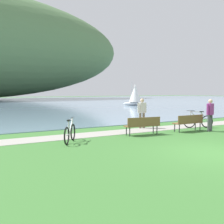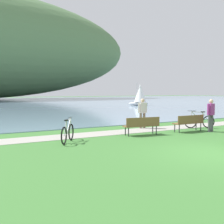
{
  "view_description": "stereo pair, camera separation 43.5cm",
  "coord_description": "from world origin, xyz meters",
  "px_view_note": "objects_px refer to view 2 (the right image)",
  "views": [
    {
      "loc": [
        -8.08,
        -6.31,
        2.13
      ],
      "look_at": [
        -0.16,
        6.7,
        1.0
      ],
      "focal_mm": 45.22,
      "sensor_mm": 36.0,
      "label": 1
    },
    {
      "loc": [
        -7.7,
        -6.53,
        2.13
      ],
      "look_at": [
        -0.16,
        6.7,
        1.0
      ],
      "focal_mm": 45.22,
      "sensor_mm": 36.0,
      "label": 2
    }
  ],
  "objects_px": {
    "bicycle_leaning_near_bench": "(200,121)",
    "park_bench_further_along": "(142,124)",
    "bicycle_beside_path": "(68,133)",
    "person_at_shoreline": "(143,111)",
    "person_on_the_grass": "(211,113)",
    "park_bench_near_camera": "(189,122)",
    "sailboat_mid_bay": "(140,94)"
  },
  "relations": [
    {
      "from": "bicycle_leaning_near_bench",
      "to": "person_at_shoreline",
      "type": "bearing_deg",
      "value": 151.75
    },
    {
      "from": "bicycle_beside_path",
      "to": "bicycle_leaning_near_bench",
      "type": "bearing_deg",
      "value": 3.41
    },
    {
      "from": "park_bench_further_along",
      "to": "park_bench_near_camera",
      "type": "bearing_deg",
      "value": -5.39
    },
    {
      "from": "person_at_shoreline",
      "to": "person_on_the_grass",
      "type": "distance_m",
      "value": 3.7
    },
    {
      "from": "park_bench_further_along",
      "to": "sailboat_mid_bay",
      "type": "xyz_separation_m",
      "value": [
        16.08,
        22.86,
        1.14
      ]
    },
    {
      "from": "bicycle_beside_path",
      "to": "person_at_shoreline",
      "type": "xyz_separation_m",
      "value": [
        5.31,
        2.05,
        0.58
      ]
    },
    {
      "from": "bicycle_leaning_near_bench",
      "to": "bicycle_beside_path",
      "type": "bearing_deg",
      "value": -176.59
    },
    {
      "from": "bicycle_leaning_near_bench",
      "to": "sailboat_mid_bay",
      "type": "relative_size",
      "value": 0.47
    },
    {
      "from": "park_bench_near_camera",
      "to": "person_on_the_grass",
      "type": "distance_m",
      "value": 1.21
    },
    {
      "from": "bicycle_leaning_near_bench",
      "to": "person_at_shoreline",
      "type": "distance_m",
      "value": 3.35
    },
    {
      "from": "person_on_the_grass",
      "to": "park_bench_near_camera",
      "type": "bearing_deg",
      "value": 149.25
    },
    {
      "from": "park_bench_further_along",
      "to": "bicycle_beside_path",
      "type": "relative_size",
      "value": 1.27
    },
    {
      "from": "park_bench_further_along",
      "to": "sailboat_mid_bay",
      "type": "height_order",
      "value": "sailboat_mid_bay"
    },
    {
      "from": "person_at_shoreline",
      "to": "person_on_the_grass",
      "type": "relative_size",
      "value": 1.0
    },
    {
      "from": "person_on_the_grass",
      "to": "person_at_shoreline",
      "type": "bearing_deg",
      "value": 128.38
    },
    {
      "from": "bicycle_beside_path",
      "to": "park_bench_near_camera",
      "type": "bearing_deg",
      "value": -2.34
    },
    {
      "from": "park_bench_near_camera",
      "to": "bicycle_beside_path",
      "type": "bearing_deg",
      "value": 177.66
    },
    {
      "from": "person_on_the_grass",
      "to": "sailboat_mid_bay",
      "type": "relative_size",
      "value": 0.5
    },
    {
      "from": "bicycle_leaning_near_bench",
      "to": "sailboat_mid_bay",
      "type": "height_order",
      "value": "sailboat_mid_bay"
    },
    {
      "from": "park_bench_further_along",
      "to": "person_at_shoreline",
      "type": "xyz_separation_m",
      "value": [
        1.52,
        2.06,
        0.46
      ]
    },
    {
      "from": "park_bench_near_camera",
      "to": "person_at_shoreline",
      "type": "bearing_deg",
      "value": 119.8
    },
    {
      "from": "bicycle_leaning_near_bench",
      "to": "person_at_shoreline",
      "type": "xyz_separation_m",
      "value": [
        -2.91,
        1.56,
        0.58
      ]
    },
    {
      "from": "park_bench_further_along",
      "to": "bicycle_beside_path",
      "type": "distance_m",
      "value": 3.79
    },
    {
      "from": "bicycle_leaning_near_bench",
      "to": "bicycle_beside_path",
      "type": "xyz_separation_m",
      "value": [
        -8.22,
        -0.49,
        0.0
      ]
    },
    {
      "from": "bicycle_leaning_near_bench",
      "to": "park_bench_further_along",
      "type": "bearing_deg",
      "value": -173.66
    },
    {
      "from": "park_bench_further_along",
      "to": "bicycle_leaning_near_bench",
      "type": "xyz_separation_m",
      "value": [
        4.43,
        0.49,
        -0.12
      ]
    },
    {
      "from": "bicycle_leaning_near_bench",
      "to": "bicycle_beside_path",
      "type": "relative_size",
      "value": 1.11
    },
    {
      "from": "bicycle_leaning_near_bench",
      "to": "person_on_the_grass",
      "type": "distance_m",
      "value": 1.58
    },
    {
      "from": "bicycle_beside_path",
      "to": "person_on_the_grass",
      "type": "relative_size",
      "value": 0.85
    },
    {
      "from": "park_bench_near_camera",
      "to": "bicycle_beside_path",
      "type": "height_order",
      "value": "bicycle_beside_path"
    },
    {
      "from": "person_on_the_grass",
      "to": "bicycle_beside_path",
      "type": "bearing_deg",
      "value": 173.66
    },
    {
      "from": "park_bench_near_camera",
      "to": "person_at_shoreline",
      "type": "distance_m",
      "value": 2.72
    }
  ]
}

